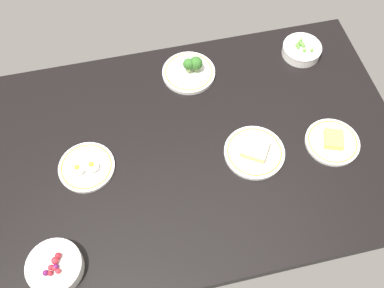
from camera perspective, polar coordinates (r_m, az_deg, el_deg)
name	(u,v)px	position (r cm, az deg, el deg)	size (l,w,h in cm)	color
dining_table	(192,150)	(146.44, 0.00, -0.80)	(139.59, 89.19, 4.00)	black
plate_cheese	(333,141)	(151.85, 17.75, 0.32)	(17.86, 17.86, 3.61)	white
plate_broccoli	(190,70)	(160.95, -0.32, 9.52)	(19.17, 19.17, 7.54)	white
plate_sandwich	(255,151)	(143.83, 8.11, -0.97)	(19.74, 19.74, 4.52)	white
bowl_peas	(302,50)	(172.16, 14.03, 11.79)	(14.42, 14.42, 5.21)	white
bowl_berries	(55,267)	(132.57, -17.35, -14.96)	(15.71, 15.71, 6.12)	white
plate_eggs	(86,168)	(143.85, -13.53, -2.99)	(17.94, 17.94, 4.43)	white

